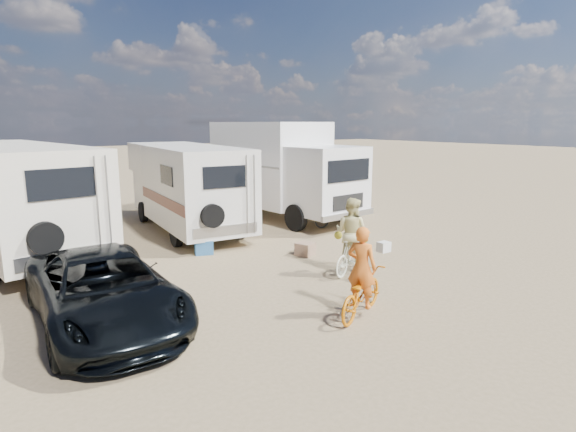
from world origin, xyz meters
TOP-DOWN VIEW (x-y plane):
  - ground at (0.00, 0.00)m, footprint 140.00×140.00m
  - rv_main at (0.35, 7.45)m, footprint 3.01×7.10m
  - rv_left at (-4.74, 7.54)m, footprint 3.53×8.31m
  - box_truck at (4.26, 7.12)m, footprint 3.11×6.72m
  - dark_suv at (-4.18, 1.00)m, footprint 2.40×4.87m
  - bike_man at (-0.09, -1.46)m, footprint 1.83×1.24m
  - bike_woman at (1.55, 0.56)m, footprint 1.53×0.90m
  - rider_man at (-0.09, -1.46)m, footprint 0.58×0.68m
  - rider_woman at (1.55, 0.56)m, footprint 0.90×1.00m
  - bike_parked at (4.74, 4.72)m, footprint 1.66×1.00m
  - cooler at (-0.60, 4.27)m, footprint 0.59×0.50m
  - crate at (1.66, 2.50)m, footprint 0.57×0.57m

SIDE VIEW (x-z plane):
  - ground at x=0.00m, z-range 0.00..0.00m
  - crate at x=1.66m, z-range 0.00..0.36m
  - cooler at x=-0.60m, z-range 0.00..0.40m
  - bike_parked at x=4.74m, z-range 0.00..0.82m
  - bike_woman at x=1.55m, z-range 0.00..0.89m
  - bike_man at x=-0.09m, z-range 0.00..0.91m
  - dark_suv at x=-4.18m, z-range 0.00..1.33m
  - rider_man at x=-0.09m, z-range 0.00..1.58m
  - rider_woman at x=1.55m, z-range 0.00..1.71m
  - rv_main at x=0.35m, z-range 0.00..2.89m
  - rv_left at x=-4.74m, z-range 0.00..3.06m
  - box_truck at x=4.26m, z-range 0.00..3.68m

